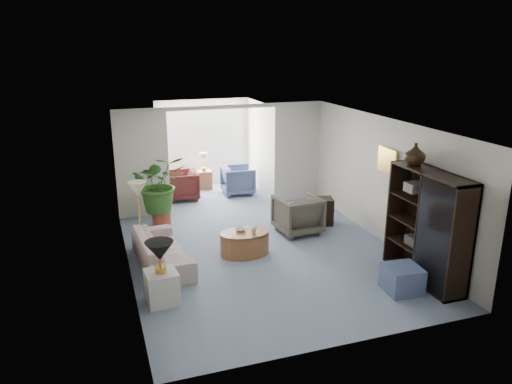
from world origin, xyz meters
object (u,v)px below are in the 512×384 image
object	(u,v)px
table_lamp	(160,251)
ottoman	(402,279)
coffee_cup	(254,231)
entertainment_cabinet	(427,227)
sunroom_chair_blue	(238,180)
end_table	(162,287)
coffee_table	(245,243)
floor_lamp	(138,189)
coffee_bowl	(241,229)
wingback_chair	(298,214)
cabinet_urn	(415,154)
sunroom_chair_maroon	(182,185)
sunroom_table	(204,180)
side_table_dark	(321,211)
sofa	(162,250)
framed_picture	(388,160)
plant_pot	(162,218)

from	to	relation	value
table_lamp	ottoman	size ratio (longest dim) A/B	0.81
coffee_cup	ottoman	distance (m)	2.81
entertainment_cabinet	sunroom_chair_blue	xyz separation A→B (m)	(-1.58, 5.71, -0.58)
end_table	coffee_table	distance (m)	2.20
floor_lamp	coffee_bowl	distance (m)	2.08
end_table	wingback_chair	xyz separation A→B (m)	(3.15, 2.02, 0.14)
sunroom_chair_blue	coffee_table	bearing A→B (deg)	168.29
entertainment_cabinet	ottoman	size ratio (longest dim) A/B	3.49
cabinet_urn	ottoman	world-z (taller)	cabinet_urn
coffee_cup	sunroom_chair_maroon	bearing A→B (deg)	99.42
end_table	table_lamp	xyz separation A→B (m)	(0.00, 0.00, 0.61)
sunroom_chair_blue	sunroom_table	size ratio (longest dim) A/B	1.65
coffee_cup	side_table_dark	bearing A→B (deg)	29.66
cabinet_urn	sunroom_table	size ratio (longest dim) A/B	0.74
cabinet_urn	side_table_dark	bearing A→B (deg)	101.40
table_lamp	cabinet_urn	distance (m)	4.51
sunroom_chair_maroon	sofa	bearing A→B (deg)	-12.71
coffee_bowl	sunroom_table	size ratio (longest dim) A/B	0.41
table_lamp	cabinet_urn	bearing A→B (deg)	-1.50
sunroom_chair_maroon	sunroom_table	world-z (taller)	sunroom_chair_maroon
coffee_table	wingback_chair	bearing A→B (deg)	26.89
side_table_dark	cabinet_urn	bearing A→B (deg)	-78.60
wingback_chair	sunroom_table	size ratio (longest dim) A/B	1.79
coffee_bowl	side_table_dark	xyz separation A→B (m)	(2.14, 0.91, -0.18)
cabinet_urn	coffee_cup	bearing A→B (deg)	151.41
end_table	coffee_bowl	bearing A→B (deg)	39.57
coffee_table	sofa	bearing A→B (deg)	178.67
coffee_table	sunroom_chair_maroon	xyz separation A→B (m)	(-0.49, 3.78, 0.14)
framed_picture	sunroom_chair_blue	distance (m)	4.68
sofa	sunroom_table	distance (m)	4.85
plant_pot	floor_lamp	bearing A→B (deg)	-114.04
sunroom_chair_maroon	side_table_dark	bearing A→B (deg)	46.17
table_lamp	coffee_cup	bearing A→B (deg)	32.43
framed_picture	wingback_chair	xyz separation A→B (m)	(-1.42, 1.03, -1.30)
ottoman	plant_pot	xyz separation A→B (m)	(-3.25, 4.30, -0.06)
end_table	coffee_bowl	xyz separation A→B (m)	(1.71, 1.41, 0.21)
sofa	coffee_table	distance (m)	1.56
coffee_table	plant_pot	size ratio (longest dim) A/B	2.37
end_table	wingback_chair	bearing A→B (deg)	32.64
sunroom_chair_blue	side_table_dark	bearing A→B (deg)	-155.41
coffee_table	sunroom_chair_maroon	world-z (taller)	sunroom_chair_maroon
sunroom_chair_blue	sunroom_chair_maroon	xyz separation A→B (m)	(-1.50, 0.00, -0.00)
floor_lamp	entertainment_cabinet	distance (m)	5.21
ottoman	end_table	bearing A→B (deg)	166.54
cabinet_urn	ottoman	xyz separation A→B (m)	(-0.61, -0.78, -1.86)
plant_pot	sunroom_chair_maroon	xyz separation A→B (m)	(0.78, 1.70, 0.21)
sofa	table_lamp	distance (m)	1.48
coffee_cup	plant_pot	bearing A→B (deg)	123.08
end_table	cabinet_urn	distance (m)	4.71
floor_lamp	sunroom_table	size ratio (longest dim) A/B	0.72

